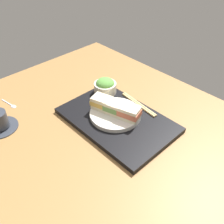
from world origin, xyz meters
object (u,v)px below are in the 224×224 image
sandwich_near (129,112)px  sandwich_far (102,102)px  teaspoon (11,105)px  sandwich_plate (115,114)px  chopsticks_pair (139,104)px  sandwich_middle (115,108)px  salad_bowl (105,86)px

sandwich_near → sandwich_far: bearing=14.9°
sandwich_near → teaspoon: sandwich_near is taller
sandwich_plate → chopsticks_pair: size_ratio=1.02×
sandwich_plate → teaspoon: size_ratio=2.08×
sandwich_middle → salad_bowl: bearing=-28.9°
sandwich_far → salad_bowl: bearing=-47.9°
sandwich_middle → sandwich_plate: bearing=-26.6°
sandwich_plate → sandwich_near: 7.17cm
sandwich_near → salad_bowl: (21.08, -6.67, -0.94)cm
salad_bowl → chopsticks_pair: (-16.78, -3.98, -3.01)cm
sandwich_middle → teaspoon: bearing=34.7°
sandwich_plate → sandwich_near: size_ratio=2.16×
teaspoon → chopsticks_pair: bearing=-135.9°
sandwich_near → sandwich_middle: (6.08, 1.61, -0.19)cm
sandwich_far → salad_bowl: salad_bowl is taller
salad_bowl → teaspoon: salad_bowl is taller
chopsticks_pair → teaspoon: bearing=44.1°
sandwich_far → teaspoon: (32.08, 24.81, -5.82)cm
sandwich_middle → chopsticks_pair: 12.94cm
sandwich_near → sandwich_middle: bearing=14.9°
sandwich_plate → sandwich_near: sandwich_near is taller
chopsticks_pair → teaspoon: size_ratio=2.04×
sandwich_near → sandwich_middle: sandwich_near is taller
sandwich_near → teaspoon: (44.24, 28.03, -5.92)cm
sandwich_middle → sandwich_far: (6.08, 1.61, 0.09)cm
sandwich_near → sandwich_middle: 6.29cm
sandwich_plate → teaspoon: bearing=34.7°
sandwich_near → teaspoon: bearing=32.4°
sandwich_middle → salad_bowl: (15.00, -8.28, -0.75)cm
sandwich_plate → sandwich_far: (6.08, 1.61, 3.35)cm
sandwich_plate → sandwich_far: size_ratio=2.15×
salad_bowl → chopsticks_pair: salad_bowl is taller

